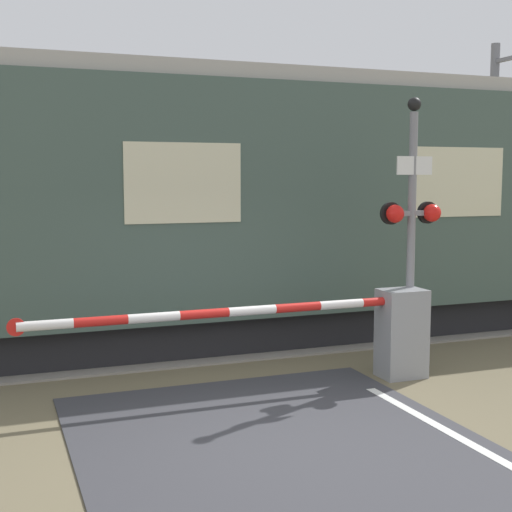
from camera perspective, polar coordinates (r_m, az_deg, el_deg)
name	(u,v)px	position (r m, az deg, el deg)	size (l,w,h in m)	color
ground_plane	(270,435)	(7.65, 1.13, -14.14)	(80.00, 80.00, 0.00)	#6B6047
track_bed	(168,341)	(11.72, -7.04, -6.77)	(36.00, 3.20, 0.13)	gray
train	(408,203)	(13.20, 12.03, 4.15)	(16.61, 3.00, 4.31)	black
crossing_barrier	(376,330)	(9.57, 9.58, -5.84)	(5.29, 0.44, 1.19)	gray
signal_post	(412,219)	(9.82, 12.37, 2.89)	(0.88, 0.26, 3.72)	gray
catenary_pole	(493,164)	(17.25, 18.43, 7.02)	(0.20, 1.90, 5.66)	slate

